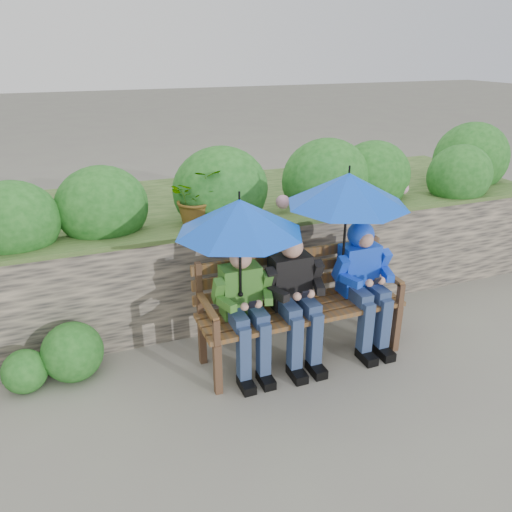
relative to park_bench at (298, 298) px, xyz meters
name	(u,v)px	position (x,y,z in m)	size (l,w,h in m)	color
ground	(260,357)	(-0.35, 0.03, -0.54)	(60.00, 60.00, 0.00)	gray
garden_backdrop	(209,233)	(-0.33, 1.62, 0.10)	(8.00, 2.85, 1.78)	#31302E
park_bench	(298,298)	(0.00, 0.00, 0.00)	(1.81, 0.53, 0.95)	#4A3120
boy_left	(245,303)	(-0.53, -0.08, 0.10)	(0.49, 0.56, 1.13)	#2A6315
boy_middle	(295,293)	(-0.08, -0.09, 0.11)	(0.52, 0.60, 1.17)	black
boy_right	(364,275)	(0.60, -0.07, 0.16)	(0.51, 0.62, 1.17)	blue
umbrella_left	(240,217)	(-0.56, -0.09, 0.85)	(1.01, 1.01, 0.88)	blue
umbrella_right	(348,189)	(0.41, -0.03, 0.95)	(1.04, 1.04, 0.96)	blue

